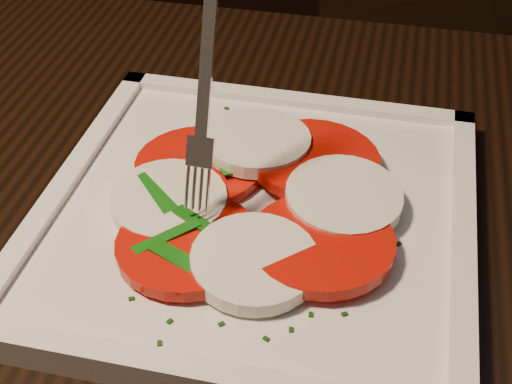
% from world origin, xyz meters
% --- Properties ---
extents(chair, '(0.52, 0.52, 0.93)m').
position_xyz_m(chair, '(-0.12, 0.54, 0.53)').
color(chair, black).
rests_on(chair, ground).
extents(plate, '(0.29, 0.29, 0.01)m').
position_xyz_m(plate, '(-0.29, -0.11, 0.76)').
color(plate, white).
rests_on(plate, table).
extents(caprese_salad, '(0.19, 0.24, 0.02)m').
position_xyz_m(caprese_salad, '(-0.29, -0.11, 0.77)').
color(caprese_salad, red).
rests_on(caprese_salad, plate).
extents(fork, '(0.02, 0.06, 0.14)m').
position_xyz_m(fork, '(-0.32, -0.10, 0.86)').
color(fork, white).
rests_on(fork, caprese_salad).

